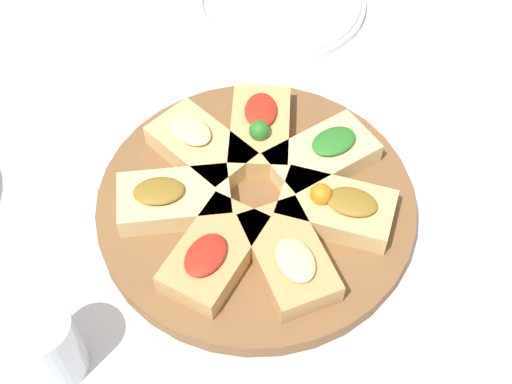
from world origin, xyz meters
TOP-DOWN VIEW (x-y plane):
  - ground_plane at (0.00, 0.00)m, footprint 3.00×3.00m
  - serving_board at (0.00, 0.00)m, footprint 0.37×0.37m
  - focaccia_slice_0 at (0.09, 0.02)m, footprint 0.14×0.09m
  - focaccia_slice_1 at (0.05, 0.08)m, footprint 0.12×0.14m
  - focaccia_slice_2 at (-0.03, 0.09)m, footprint 0.11×0.14m
  - focaccia_slice_3 at (-0.09, 0.02)m, footprint 0.14×0.10m
  - focaccia_slice_4 at (-0.08, -0.06)m, footprint 0.14×0.13m
  - focaccia_slice_5 at (-0.00, -0.09)m, footprint 0.08×0.13m
  - focaccia_slice_6 at (0.07, -0.06)m, footprint 0.14×0.14m
  - plate_right at (0.37, 0.06)m, footprint 0.25×0.25m
  - water_glass at (-0.23, 0.15)m, footprint 0.06×0.06m

SIDE VIEW (x-z plane):
  - ground_plane at x=0.00m, z-range 0.00..0.00m
  - plate_right at x=0.37m, z-range 0.00..0.02m
  - serving_board at x=0.00m, z-range 0.00..0.02m
  - focaccia_slice_1 at x=0.05m, z-range 0.02..0.06m
  - focaccia_slice_2 at x=-0.03m, z-range 0.02..0.06m
  - focaccia_slice_3 at x=-0.09m, z-range 0.02..0.06m
  - focaccia_slice_4 at x=-0.08m, z-range 0.02..0.06m
  - focaccia_slice_6 at x=0.07m, z-range 0.02..0.06m
  - focaccia_slice_0 at x=0.09m, z-range 0.01..0.06m
  - focaccia_slice_5 at x=0.00m, z-range 0.01..0.06m
  - water_glass at x=-0.23m, z-range 0.00..0.09m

